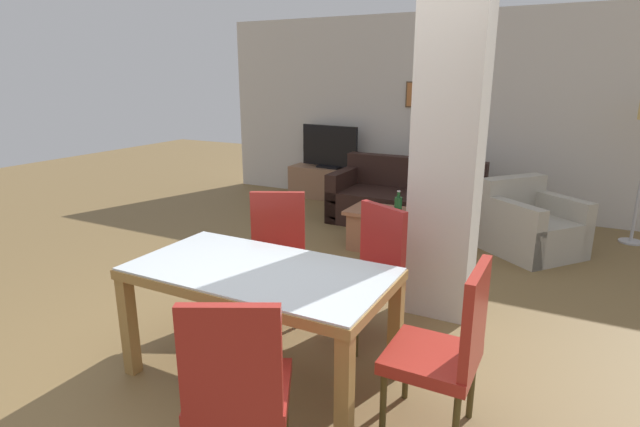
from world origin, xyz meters
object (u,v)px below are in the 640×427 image
object	(u,v)px
dining_chair_head_right	(448,345)
tv_stand	(329,183)
dining_chair_near_right	(237,383)
sofa	(406,202)
armchair	(530,228)
dining_table	(260,291)
coffee_table	(381,229)
dining_chair_far_left	(277,250)
bottle	(398,204)
tv_screen	(330,147)
dining_chair_far_right	(369,268)

from	to	relation	value
dining_chair_head_right	tv_stand	bearing A→B (deg)	33.32
dining_chair_near_right	sofa	bearing A→B (deg)	71.13
dining_chair_head_right	armchair	bearing A→B (deg)	-1.69
dining_table	coffee_table	bearing A→B (deg)	94.39
dining_chair_near_right	tv_stand	size ratio (longest dim) A/B	0.77
dining_table	sofa	xyz separation A→B (m)	(-0.27, 3.67, -0.29)
dining_chair_near_right	armchair	world-z (taller)	dining_chair_near_right
dining_chair_far_left	sofa	world-z (taller)	dining_chair_far_left
dining_table	tv_stand	bearing A→B (deg)	111.56
coffee_table	bottle	world-z (taller)	bottle
bottle	dining_chair_near_right	bearing A→B (deg)	-83.13
bottle	tv_screen	size ratio (longest dim) A/B	0.25
dining_chair_far_left	bottle	xyz separation A→B (m)	(0.39, 1.79, 0.02)
dining_chair_far_right	armchair	bearing A→B (deg)	-82.71
tv_screen	coffee_table	bearing A→B (deg)	135.80
dining_table	tv_stand	size ratio (longest dim) A/B	1.27
dining_chair_far_right	coffee_table	size ratio (longest dim) A/B	1.36
dining_chair_head_right	dining_chair_far_right	size ratio (longest dim) A/B	1.00
tv_stand	dining_chair_far_left	bearing A→B (deg)	-69.51
bottle	dining_chair_far_right	bearing A→B (deg)	-77.31
tv_stand	dining_chair_far_right	bearing A→B (deg)	-59.41
dining_chair_head_right	sofa	xyz separation A→B (m)	(-1.43, 3.67, -0.24)
dining_table	dining_chair_near_right	size ratio (longest dim) A/B	1.66
coffee_table	tv_screen	size ratio (longest dim) A/B	0.75
tv_screen	dining_table	bearing A→B (deg)	117.07
dining_table	coffee_table	size ratio (longest dim) A/B	2.26
dining_chair_far_right	bottle	bearing A→B (deg)	-50.74
coffee_table	bottle	bearing A→B (deg)	-3.58
dining_chair_far_left	dining_chair_far_right	world-z (taller)	same
dining_chair_head_right	tv_stand	distance (m)	5.34
dining_table	dining_chair_head_right	distance (m)	1.17
sofa	coffee_table	size ratio (longest dim) A/B	2.61
dining_chair_near_right	dining_chair_far_right	distance (m)	1.57
dining_chair_far_left	tv_screen	bearing A→B (deg)	-95.64
dining_chair_head_right	tv_screen	size ratio (longest dim) A/B	1.02
dining_chair_far_left	sofa	bearing A→B (deg)	-118.81
dining_chair_far_left	tv_screen	size ratio (longest dim) A/B	1.02
dining_table	dining_chair_far_left	world-z (taller)	dining_chair_far_left
dining_chair_near_right	dining_chair_far_right	size ratio (longest dim) A/B	1.00
dining_chair_far_right	tv_stand	size ratio (longest dim) A/B	0.77
sofa	armchair	distance (m)	1.58
dining_chair_far_right	tv_screen	xyz separation A→B (m)	(-2.16, 3.65, 0.28)
dining_chair_far_right	tv_screen	world-z (taller)	tv_screen
dining_table	dining_chair_far_left	size ratio (longest dim) A/B	1.66
dining_chair_near_right	coffee_table	world-z (taller)	dining_chair_near_right
dining_table	tv_screen	xyz separation A→B (m)	(-1.76, 4.45, 0.22)
dining_chair_head_right	armchair	distance (m)	3.28
dining_chair_far_right	armchair	size ratio (longest dim) A/B	0.83
dining_chair_near_right	tv_screen	world-z (taller)	tv_screen
dining_table	dining_chair_near_right	bearing A→B (deg)	-62.59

